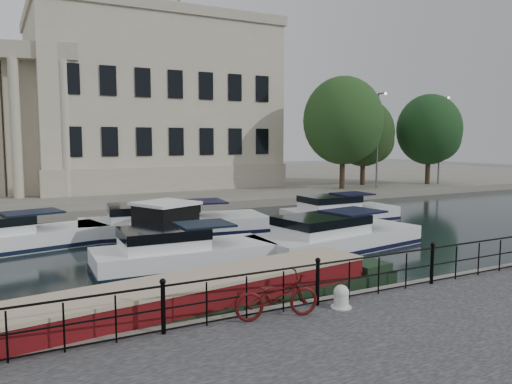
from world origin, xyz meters
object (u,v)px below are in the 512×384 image
bicycle (277,296)px  harbour_hut (166,229)px  mooring_bollard (341,297)px  narrowboat (174,315)px

bicycle → harbour_hut: (0.62, 10.33, -0.13)m
mooring_bollard → narrowboat: narrowboat is taller
narrowboat → harbour_hut: size_ratio=3.94×
bicycle → narrowboat: bearing=55.0°
bicycle → mooring_bollard: bearing=-84.6°
mooring_bollard → harbour_hut: size_ratio=0.15×
bicycle → narrowboat: bicycle is taller
bicycle → harbour_hut: size_ratio=0.54×
bicycle → harbour_hut: 10.34m
bicycle → narrowboat: 2.75m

